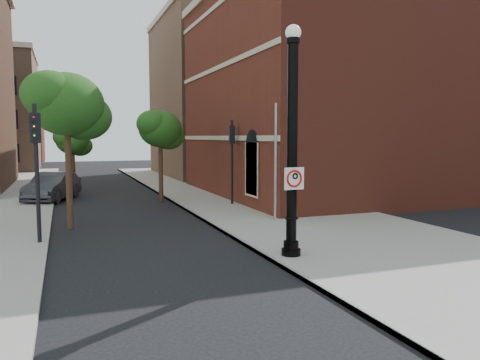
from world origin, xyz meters
name	(u,v)px	position (x,y,z in m)	size (l,w,h in m)	color
ground	(206,272)	(0.00, 0.00, 0.00)	(120.00, 120.00, 0.00)	black
sidewalk_right	(263,206)	(6.00, 10.00, 0.06)	(8.00, 60.00, 0.12)	gray
curb_edge	(188,210)	(2.05, 10.00, 0.07)	(0.10, 60.00, 0.14)	gray
brick_wall_building	(380,95)	(16.00, 14.00, 6.26)	(22.30, 16.30, 12.50)	maroon
bg_building_tan_b	(276,101)	(16.00, 30.00, 7.00)	(22.00, 14.00, 14.00)	#91684F
lamppost	(292,153)	(2.70, 0.41, 3.10)	(0.57, 0.57, 6.70)	black
no_parking_sign	(294,178)	(2.69, 0.24, 2.39)	(0.64, 0.10, 0.64)	white
parked_car	(53,187)	(-4.07, 16.39, 0.79)	(1.67, 4.79, 1.58)	#303035
traffic_signal_left	(36,151)	(-4.27, 4.83, 3.11)	(0.36, 0.41, 4.62)	black
traffic_signal_right	(232,149)	(4.63, 10.89, 2.97)	(0.31, 0.37, 4.41)	black
utility_pole	(275,164)	(4.67, 5.75, 2.46)	(0.10, 0.10, 4.93)	#999999
street_tree_a	(68,106)	(-3.23, 7.56, 4.74)	(3.33, 3.01, 6.00)	#372416
street_tree_b	(73,142)	(-2.88, 18.59, 3.27)	(2.31, 2.08, 4.16)	#372416
street_tree_c	(161,130)	(1.57, 13.90, 3.94)	(2.77, 2.50, 4.99)	#372416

